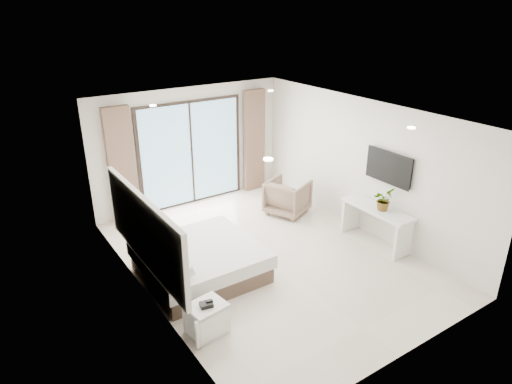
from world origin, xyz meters
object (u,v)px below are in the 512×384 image
bed (199,262)px  nightstand (207,319)px  console_desk (376,218)px  armchair (288,195)px

bed → nightstand: bed is taller
nightstand → console_desk: 4.02m
nightstand → console_desk: console_desk is taller
bed → nightstand: size_ratio=3.31×
bed → console_desk: (3.38, -0.87, 0.27)m
bed → console_desk: bearing=-14.4°
bed → armchair: (2.81, 1.19, 0.14)m
nightstand → armchair: bearing=29.1°
console_desk → bed: bearing=165.6°
nightstand → bed: bearing=58.8°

